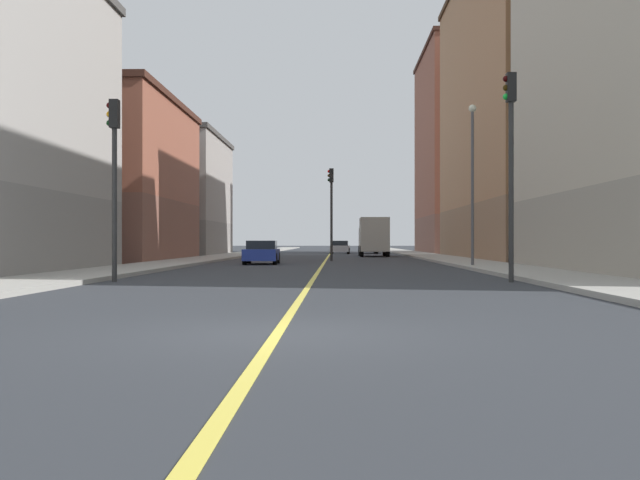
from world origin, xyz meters
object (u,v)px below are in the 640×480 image
car_blue (262,253)px  traffic_light_median_far (331,201)px  building_left_far (479,152)px  traffic_light_right_near (114,163)px  car_silver (340,247)px  traffic_light_left_near (511,148)px  box_truck (374,236)px  street_lamp_left_near (472,169)px  car_maroon (368,247)px  building_right_midblock (87,180)px  building_left_mid (548,110)px  building_right_distant (156,195)px

car_blue → traffic_light_median_far: bearing=60.9°
building_left_far → traffic_light_right_near: building_left_far is taller
traffic_light_median_far → car_silver: 26.98m
traffic_light_left_near → traffic_light_right_near: bearing=180.0°
box_truck → building_left_far: bearing=53.4°
building_left_far → box_truck: 22.05m
street_lamp_left_near → car_maroon: size_ratio=1.77×
street_lamp_left_near → car_blue: size_ratio=1.93×
building_right_midblock → car_maroon: (19.76, 28.34, -4.71)m
traffic_light_right_near → car_blue: size_ratio=1.45×
car_maroon → street_lamp_left_near: bearing=-85.4°
building_right_midblock → car_silver: bearing=57.7°
building_left_mid → street_lamp_left_near: (-8.56, -17.62, -5.89)m
building_right_midblock → car_blue: bearing=-29.8°
building_left_mid → traffic_light_median_far: building_left_mid is taller
car_blue → car_maroon: 36.17m
car_silver → building_left_mid: bearing=-56.2°
traffic_light_right_near → traffic_light_median_far: size_ratio=0.96×
building_right_distant → car_silver: size_ratio=3.85×
building_left_mid → building_right_distant: size_ratio=1.69×
street_lamp_left_near → traffic_light_left_near: bearing=-94.8°
car_blue → box_truck: size_ratio=0.60×
traffic_light_right_near → building_right_midblock: bearing=110.6°
building_left_mid → car_blue: size_ratio=6.57×
building_left_far → street_lamp_left_near: size_ratio=2.80×
building_right_midblock → car_silver: building_right_midblock is taller
building_left_mid → traffic_light_right_near: bearing=-126.5°
building_right_distant → traffic_light_left_near: building_right_distant is taller
car_blue → car_silver: size_ratio=0.99×
building_left_far → building_right_midblock: (-31.64, -30.22, -5.39)m
building_left_far → car_maroon: bearing=-171.0°
building_right_midblock → car_maroon: size_ratio=3.90×
traffic_light_right_near → street_lamp_left_near: (13.54, 12.22, 1.00)m
traffic_light_right_near → car_blue: traffic_light_right_near is taller
building_left_far → traffic_light_left_near: bearing=-99.8°
traffic_light_median_far → traffic_light_right_near: bearing=-104.8°
traffic_light_right_near → traffic_light_left_near: bearing=0.0°
building_left_mid → building_left_far: bearing=90.0°
building_left_mid → car_maroon: building_left_mid is taller
car_silver → traffic_light_left_near: bearing=-84.3°
building_right_distant → traffic_light_median_far: 24.92m
traffic_light_median_far → car_silver: bearing=88.6°
traffic_light_left_near → traffic_light_median_far: bearing=103.1°
traffic_light_median_far → car_maroon: traffic_light_median_far is taller
car_blue → building_right_midblock: bearing=150.2°
car_silver → box_truck: bearing=-77.4°
building_right_midblock → car_blue: size_ratio=4.25×
building_left_mid → traffic_light_left_near: bearing=-107.8°
traffic_light_right_near → street_lamp_left_near: bearing=42.1°
building_right_distant → street_lamp_left_near: building_right_distant is taller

